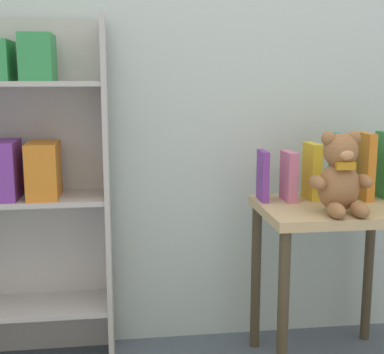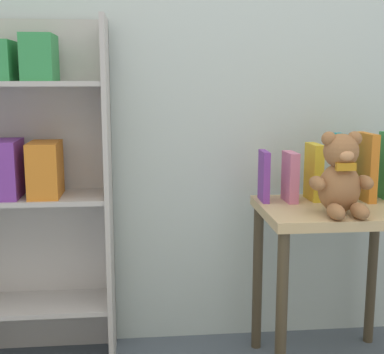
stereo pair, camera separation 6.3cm
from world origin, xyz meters
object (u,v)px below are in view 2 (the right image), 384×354
Objects in this scene: book_standing_purple at (264,176)px; book_standing_orange at (366,167)px; display_table at (334,237)px; teddy_bear at (341,177)px; book_standing_pink at (290,177)px; bookshelf_side at (28,175)px; book_standing_teal at (340,167)px; book_standing_yellow at (314,172)px.

book_standing_purple is 0.74× the size of book_standing_orange.
teddy_bear is at bearing -104.42° from display_table.
book_standing_pink is at bearing 146.13° from display_table.
book_standing_purple is (-0.22, 0.22, -0.03)m from teddy_bear.
bookshelf_side is 5.12× the size of book_standing_orange.
bookshelf_side is 0.99m from book_standing_pink.
teddy_bear is 1.11× the size of book_standing_teal.
bookshelf_side is at bearing 176.98° from book_standing_purple.
book_standing_purple is at bearing 167.99° from book_standing_pink.
book_standing_teal is at bearing -4.52° from bookshelf_side.
bookshelf_side is 6.09× the size of book_standing_yellow.
book_standing_pink is (-0.15, 0.10, 0.21)m from display_table.
bookshelf_side reaches higher than book_standing_pink.
display_table is 2.50× the size of book_standing_teal.
book_standing_teal is at bearing -1.58° from book_standing_purple.
book_standing_purple is at bearing 173.35° from book_standing_orange.
book_standing_pink is at bearing 177.72° from book_standing_teal.
book_standing_purple is at bearing 154.44° from display_table.
book_standing_orange reaches higher than book_standing_purple.
bookshelf_side is 2.06× the size of display_table.
display_table is 0.28m from book_standing_pink.
book_standing_orange is (0.29, -0.01, 0.03)m from book_standing_pink.
teddy_bear is 1.48× the size of book_standing_purple.
book_standing_orange is at bearing -4.57° from bookshelf_side.
bookshelf_side is 1.19m from book_standing_teal.
teddy_bear is 0.31m from book_standing_purple.
bookshelf_side is at bearing 172.95° from book_standing_teal.
book_standing_pink is 0.20m from book_standing_teal.
book_standing_pink is (-0.12, 0.20, -0.04)m from teddy_bear.
book_standing_teal is 0.99× the size of book_standing_orange.
book_standing_orange is at bearing -2.03° from book_standing_purple.
bookshelf_side is 1.29m from book_standing_orange.
teddy_bear is at bearing -43.88° from book_standing_purple.
book_standing_pink is at bearing -5.45° from bookshelf_side.
display_table is 0.26m from book_standing_yellow.
bookshelf_side is 1.09m from book_standing_yellow.
book_standing_teal is (1.19, -0.09, 0.03)m from bookshelf_side.
book_standing_orange is at bearing -10.15° from book_standing_yellow.
bookshelf_side is at bearing 173.77° from book_standing_yellow.
teddy_bear is 0.26m from book_standing_orange.
bookshelf_side is at bearing 173.23° from book_standing_pink.
book_standing_teal is (0.19, 0.00, 0.03)m from book_standing_pink.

